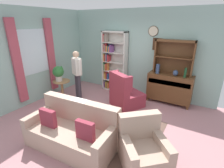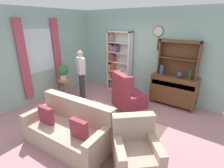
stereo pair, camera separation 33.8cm
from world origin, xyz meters
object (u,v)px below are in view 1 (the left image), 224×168
vase_round (175,73)px  armchair_floral (143,150)px  sideboard (169,87)px  wingback_chair (125,94)px  person_reading (77,72)px  couch_floral (73,132)px  book_stack (94,107)px  bottle_wine (185,73)px  bookshelf (113,62)px  plant_stand (62,88)px  sideboard_hutch (175,52)px  potted_plant_large (59,72)px  coffee_table (100,111)px  vase_tall (158,69)px

vase_round → armchair_floral: (0.07, -2.65, -0.72)m
sideboard → vase_round: bearing=-27.2°
wingback_chair → person_reading: (-1.57, -0.25, 0.52)m
sideboard → couch_floral: bearing=-112.1°
armchair_floral → book_stack: 1.60m
bottle_wine → armchair_floral: size_ratio=0.26×
wingback_chair → book_stack: bearing=-100.1°
bookshelf → person_reading: bookshelf is taller
couch_floral → plant_stand: size_ratio=2.85×
armchair_floral → person_reading: person_reading is taller
sideboard_hutch → couch_floral: size_ratio=0.60×
couch_floral → potted_plant_large: size_ratio=3.90×
person_reading → coffee_table: 1.79m
vase_round → coffee_table: 2.46m
vase_round → couch_floral: bearing=-114.7°
person_reading → sideboard: bearing=23.8°
armchair_floral → plant_stand: armchair_floral is taller
wingback_chair → potted_plant_large: bearing=-161.9°
vase_tall → book_stack: bearing=-113.4°
bookshelf → person_reading: 1.38m
wingback_chair → potted_plant_large: potted_plant_large is taller
plant_stand → potted_plant_large: (-0.04, -0.04, 0.53)m
wingback_chair → armchair_floral: bearing=-55.1°
sideboard_hutch → potted_plant_large: size_ratio=2.32×
vase_tall → plant_stand: vase_tall is taller
sideboard_hutch → person_reading: size_ratio=0.71×
vase_tall → person_reading: (-2.24, -1.08, -0.15)m
couch_floral → book_stack: 0.84m
bookshelf → sideboard: bearing=-2.4°
vase_tall → couch_floral: 3.09m
bookshelf → vase_round: 2.19m
sideboard_hutch → couch_floral: bearing=-111.4°
vase_round → bottle_wine: size_ratio=0.61×
bookshelf → armchair_floral: 3.67m
couch_floral → armchair_floral: bearing=10.1°
sideboard → sideboard_hutch: (-0.00, 0.11, 1.05)m
potted_plant_large → book_stack: (1.76, -0.59, -0.46)m
vase_round → potted_plant_large: size_ratio=0.36×
sideboard → bookshelf: bearing=177.6°
wingback_chair → vase_tall: bearing=50.9°
vase_round → bookshelf: bearing=176.0°
person_reading → coffee_table: size_ratio=1.95×
vase_tall → coffee_table: bearing=-111.8°
bookshelf → vase_round: bearing=-4.0°
wingback_chair → person_reading: person_reading is taller
couch_floral → bottle_wine: bearing=61.0°
bottle_wine → coffee_table: size_ratio=0.35×
sideboard → person_reading: (-2.63, -1.16, 0.40)m
potted_plant_large → sideboard_hutch: bearing=28.7°
vase_round → plant_stand: (-3.13, -1.44, -0.61)m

